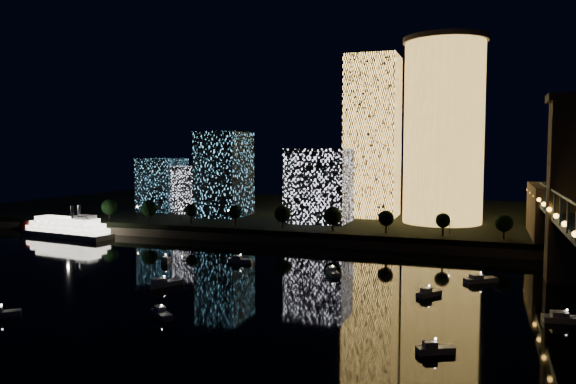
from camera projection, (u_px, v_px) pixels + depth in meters
name	position (u px, v px, depth m)	size (l,w,h in m)	color
ground	(275.00, 309.00, 124.78)	(520.00, 520.00, 0.00)	black
far_bank	(390.00, 217.00, 275.10)	(420.00, 160.00, 5.00)	black
seawall	(355.00, 244.00, 201.80)	(420.00, 6.00, 3.00)	#6B5E4C
tower_cylindrical	(443.00, 131.00, 230.48)	(34.00, 34.00, 75.77)	#FAB950
tower_rectangular	(373.00, 137.00, 252.93)	(22.64, 22.64, 72.05)	#FAB950
midrise_blocks	(234.00, 182.00, 256.63)	(107.24, 36.31, 38.35)	white
riverboat	(64.00, 228.00, 227.87)	(45.99, 15.51, 13.61)	silver
motorboats	(304.00, 289.00, 138.78)	(120.88, 73.89, 2.78)	silver
esplanade_trees	(270.00, 214.00, 218.36)	(166.42, 6.90, 8.95)	black
street_lamps	(278.00, 216.00, 223.76)	(132.70, 0.70, 5.65)	black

